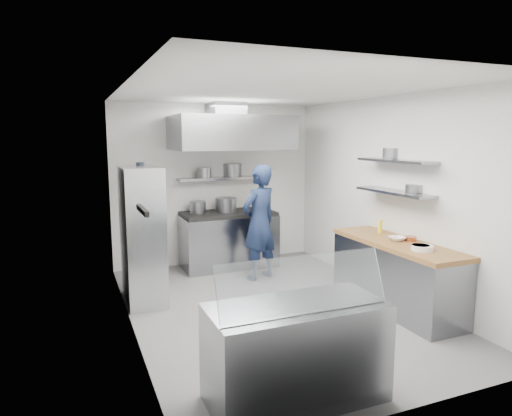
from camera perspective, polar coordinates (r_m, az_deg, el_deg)
name	(u,v)px	position (r m, az deg, el deg)	size (l,w,h in m)	color
floor	(273,308)	(6.17, 2.17, -12.37)	(5.00, 5.00, 0.00)	#5D5D60
ceiling	(275,90)	(5.78, 2.34, 14.50)	(5.00, 5.00, 0.00)	silver
wall_back	(215,184)	(8.13, -5.11, 2.95)	(3.60, 0.02, 2.80)	white
wall_front	(409,246)	(3.72, 18.54, -4.51)	(3.60, 0.02, 2.80)	white
wall_left	(129,212)	(5.32, -15.65, -0.46)	(5.00, 0.02, 2.80)	white
wall_right	(389,196)	(6.75, 16.28, 1.43)	(5.00, 0.02, 2.80)	white
gas_range	(228,241)	(7.94, -3.47, -4.12)	(1.60, 0.80, 0.90)	gray
cooktop	(228,214)	(7.85, -3.50, -0.71)	(1.57, 0.78, 0.06)	black
stock_pot_left	(198,207)	(7.78, -7.30, 0.12)	(0.27, 0.27, 0.20)	slate
stock_pot_mid	(226,205)	(7.87, -3.78, 0.43)	(0.37, 0.37, 0.24)	slate
over_range_shelf	(223,178)	(8.00, -4.10, 3.73)	(1.60, 0.30, 0.04)	gray
shelf_pot_a	(204,173)	(7.81, -6.47, 4.38)	(0.24, 0.24, 0.18)	slate
shelf_pot_b	(232,170)	(8.21, -2.98, 4.78)	(0.33, 0.33, 0.22)	slate
extractor_hood	(231,133)	(7.57, -3.16, 9.36)	(1.90, 1.15, 0.55)	gray
hood_duct	(226,110)	(7.80, -3.74, 12.13)	(0.55, 0.55, 0.24)	slate
red_firebox	(144,187)	(7.79, -13.80, 2.62)	(0.22, 0.10, 0.26)	red
chef	(259,222)	(7.16, 0.42, -1.82)	(0.66, 0.43, 1.81)	#14203E
wire_rack	(142,235)	(6.33, -14.03, -3.32)	(0.50, 0.90, 1.85)	silver
rack_bin_a	(141,242)	(6.49, -14.17, -4.16)	(0.14, 0.18, 0.16)	white
rack_bin_b	(136,203)	(6.77, -14.79, 0.65)	(0.13, 0.17, 0.15)	yellow
rack_jar	(141,169)	(6.48, -14.23, 4.77)	(0.12, 0.12, 0.18)	black
knife_strip	(143,210)	(4.42, -14.00, -0.27)	(0.04, 0.55, 0.05)	black
prep_counter_base	(395,277)	(6.30, 17.02, -8.25)	(0.62, 2.00, 0.84)	gray
prep_counter_top	(397,243)	(6.19, 17.21, -4.26)	(0.65, 2.04, 0.06)	brown
plate_stack_a	(422,248)	(5.78, 20.07, -4.70)	(0.26, 0.26, 0.06)	white
plate_stack_b	(421,247)	(5.79, 19.88, -4.66)	(0.21, 0.21, 0.06)	white
copper_pan	(411,239)	(6.25, 18.77, -3.64)	(0.15, 0.15, 0.06)	#B25C32
squeeze_bottle	(380,227)	(6.62, 15.26, -2.27)	(0.06, 0.06, 0.18)	yellow
mixing_bowl	(397,239)	(6.21, 17.23, -3.68)	(0.21, 0.21, 0.05)	white
wall_shelf_lower	(394,192)	(6.41, 16.87, 1.92)	(0.30, 1.30, 0.04)	gray
wall_shelf_upper	(395,161)	(6.38, 17.04, 5.67)	(0.30, 1.30, 0.04)	gray
shelf_pot_c	(415,188)	(6.31, 19.21, 2.34)	(0.24, 0.24, 0.10)	slate
shelf_pot_d	(392,153)	(6.69, 16.63, 6.59)	(0.26, 0.26, 0.14)	slate
display_case	(296,353)	(4.07, 5.02, -17.56)	(1.50, 0.70, 0.85)	gray
display_glass	(304,284)	(3.72, 6.01, -9.37)	(1.47, 0.02, 0.45)	silver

